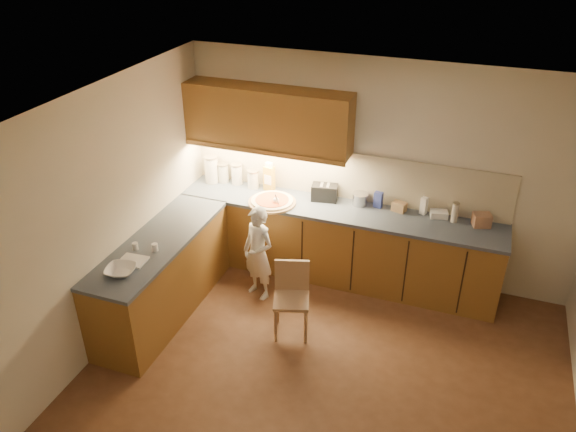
# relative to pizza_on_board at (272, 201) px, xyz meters

# --- Properties ---
(room) EXTENTS (4.54, 4.50, 2.62)m
(room) POSITION_rel_pizza_on_board_xyz_m (1.12, -1.55, 0.73)
(room) COLOR #56331D
(room) RESTS_ON ground
(l_counter) EXTENTS (3.77, 2.62, 0.92)m
(l_counter) POSITION_rel_pizza_on_board_xyz_m (0.20, -0.31, -0.48)
(l_counter) COLOR brown
(l_counter) RESTS_ON ground
(backsplash) EXTENTS (3.75, 0.02, 0.58)m
(backsplash) POSITION_rel_pizza_on_board_xyz_m (0.75, 0.43, 0.27)
(backsplash) COLOR beige
(backsplash) RESTS_ON l_counter
(upper_cabinets) EXTENTS (1.95, 0.36, 0.73)m
(upper_cabinets) POSITION_rel_pizza_on_board_xyz_m (-0.15, 0.27, 0.90)
(upper_cabinets) COLOR brown
(upper_cabinets) RESTS_ON ground
(pizza_on_board) EXTENTS (0.56, 0.56, 0.22)m
(pizza_on_board) POSITION_rel_pizza_on_board_xyz_m (0.00, 0.00, 0.00)
(pizza_on_board) COLOR tan
(pizza_on_board) RESTS_ON l_counter
(child) EXTENTS (0.48, 0.40, 1.12)m
(child) POSITION_rel_pizza_on_board_xyz_m (0.04, -0.53, -0.38)
(child) COLOR silver
(child) RESTS_ON ground
(wooden_chair) EXTENTS (0.45, 0.45, 0.80)m
(wooden_chair) POSITION_rel_pizza_on_board_xyz_m (0.59, -0.97, -0.48)
(wooden_chair) COLOR #A88058
(wooden_chair) RESTS_ON ground
(mixing_bowl) EXTENTS (0.34, 0.34, 0.07)m
(mixing_bowl) POSITION_rel_pizza_on_board_xyz_m (-0.83, -1.80, 0.01)
(mixing_bowl) COLOR white
(mixing_bowl) RESTS_ON l_counter
(canister_a) EXTENTS (0.17, 0.17, 0.35)m
(canister_a) POSITION_rel_pizza_on_board_xyz_m (-0.92, 0.27, 0.15)
(canister_a) COLOR silver
(canister_a) RESTS_ON l_counter
(canister_b) EXTENTS (0.14, 0.14, 0.25)m
(canister_b) POSITION_rel_pizza_on_board_xyz_m (-0.78, 0.33, 0.10)
(canister_b) COLOR beige
(canister_b) RESTS_ON l_counter
(canister_c) EXTENTS (0.14, 0.14, 0.26)m
(canister_c) POSITION_rel_pizza_on_board_xyz_m (-0.60, 0.34, 0.11)
(canister_c) COLOR white
(canister_c) RESTS_ON l_counter
(canister_d) EXTENTS (0.14, 0.14, 0.23)m
(canister_d) POSITION_rel_pizza_on_board_xyz_m (-0.37, 0.30, 0.09)
(canister_d) COLOR silver
(canister_d) RESTS_ON l_counter
(oil_jug) EXTENTS (0.13, 0.11, 0.36)m
(oil_jug) POSITION_rel_pizza_on_board_xyz_m (-0.16, 0.31, 0.14)
(oil_jug) COLOR gold
(oil_jug) RESTS_ON l_counter
(toaster) EXTENTS (0.32, 0.22, 0.20)m
(toaster) POSITION_rel_pizza_on_board_xyz_m (0.55, 0.29, 0.07)
(toaster) COLOR black
(toaster) RESTS_ON l_counter
(steel_pot) EXTENTS (0.19, 0.19, 0.14)m
(steel_pot) POSITION_rel_pizza_on_board_xyz_m (0.96, 0.32, 0.05)
(steel_pot) COLOR #B0B1B5
(steel_pot) RESTS_ON l_counter
(blue_box) EXTENTS (0.10, 0.08, 0.19)m
(blue_box) POSITION_rel_pizza_on_board_xyz_m (1.17, 0.33, 0.07)
(blue_box) COLOR #323F96
(blue_box) RESTS_ON l_counter
(card_box_a) EXTENTS (0.17, 0.14, 0.11)m
(card_box_a) POSITION_rel_pizza_on_board_xyz_m (1.42, 0.32, 0.03)
(card_box_a) COLOR #A58259
(card_box_a) RESTS_ON l_counter
(white_bottle) EXTENTS (0.09, 0.09, 0.20)m
(white_bottle) POSITION_rel_pizza_on_board_xyz_m (1.68, 0.36, 0.08)
(white_bottle) COLOR white
(white_bottle) RESTS_ON l_counter
(flat_pack) EXTENTS (0.21, 0.17, 0.08)m
(flat_pack) POSITION_rel_pizza_on_board_xyz_m (1.86, 0.33, 0.01)
(flat_pack) COLOR white
(flat_pack) RESTS_ON l_counter
(tall_jar) EXTENTS (0.08, 0.08, 0.24)m
(tall_jar) POSITION_rel_pizza_on_board_xyz_m (2.03, 0.28, 0.09)
(tall_jar) COLOR silver
(tall_jar) RESTS_ON l_counter
(card_box_b) EXTENTS (0.22, 0.19, 0.14)m
(card_box_b) POSITION_rel_pizza_on_board_xyz_m (2.31, 0.30, 0.05)
(card_box_b) COLOR #A8785A
(card_box_b) RESTS_ON l_counter
(dough_cloth) EXTENTS (0.27, 0.22, 0.02)m
(dough_cloth) POSITION_rel_pizza_on_board_xyz_m (-0.84, -1.59, -0.02)
(dough_cloth) COLOR white
(dough_cloth) RESTS_ON l_counter
(spice_jar_a) EXTENTS (0.08, 0.08, 0.08)m
(spice_jar_a) POSITION_rel_pizza_on_board_xyz_m (-0.94, -1.39, 0.01)
(spice_jar_a) COLOR silver
(spice_jar_a) RESTS_ON l_counter
(spice_jar_b) EXTENTS (0.06, 0.06, 0.08)m
(spice_jar_b) POSITION_rel_pizza_on_board_xyz_m (-0.73, -1.35, 0.02)
(spice_jar_b) COLOR white
(spice_jar_b) RESTS_ON l_counter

